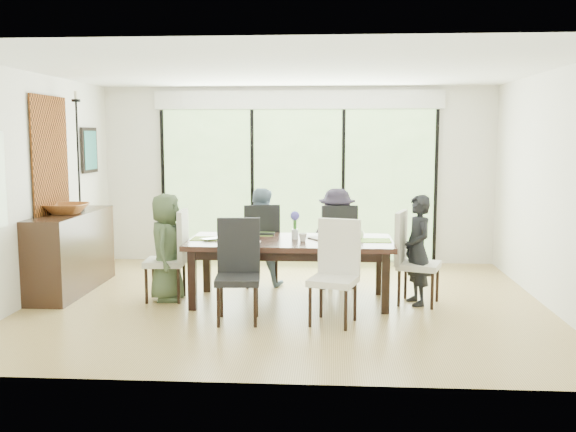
# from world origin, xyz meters

# --- Properties ---
(floor) EXTENTS (6.00, 5.00, 0.01)m
(floor) POSITION_xyz_m (0.00, 0.00, -0.01)
(floor) COLOR olive
(floor) RESTS_ON ground
(ceiling) EXTENTS (6.00, 5.00, 0.01)m
(ceiling) POSITION_xyz_m (0.00, 0.00, 2.71)
(ceiling) COLOR white
(ceiling) RESTS_ON wall_back
(wall_back) EXTENTS (6.00, 0.02, 2.70)m
(wall_back) POSITION_xyz_m (0.00, 2.51, 1.35)
(wall_back) COLOR silver
(wall_back) RESTS_ON floor
(wall_front) EXTENTS (6.00, 0.02, 2.70)m
(wall_front) POSITION_xyz_m (0.00, -2.51, 1.35)
(wall_front) COLOR silver
(wall_front) RESTS_ON floor
(wall_left) EXTENTS (0.02, 5.00, 2.70)m
(wall_left) POSITION_xyz_m (-3.01, 0.00, 1.35)
(wall_left) COLOR white
(wall_left) RESTS_ON floor
(wall_right) EXTENTS (0.02, 5.00, 2.70)m
(wall_right) POSITION_xyz_m (3.01, 0.00, 1.35)
(wall_right) COLOR silver
(wall_right) RESTS_ON floor
(glass_doors) EXTENTS (4.20, 0.02, 2.30)m
(glass_doors) POSITION_xyz_m (0.00, 2.47, 1.20)
(glass_doors) COLOR #598C3F
(glass_doors) RESTS_ON wall_back
(blinds_header) EXTENTS (4.40, 0.06, 0.28)m
(blinds_header) POSITION_xyz_m (0.00, 2.46, 2.50)
(blinds_header) COLOR white
(blinds_header) RESTS_ON wall_back
(mullion_a) EXTENTS (0.05, 0.04, 2.30)m
(mullion_a) POSITION_xyz_m (-2.10, 2.46, 1.20)
(mullion_a) COLOR black
(mullion_a) RESTS_ON wall_back
(mullion_b) EXTENTS (0.05, 0.04, 2.30)m
(mullion_b) POSITION_xyz_m (-0.70, 2.46, 1.20)
(mullion_b) COLOR black
(mullion_b) RESTS_ON wall_back
(mullion_c) EXTENTS (0.05, 0.04, 2.30)m
(mullion_c) POSITION_xyz_m (0.70, 2.46, 1.20)
(mullion_c) COLOR black
(mullion_c) RESTS_ON wall_back
(mullion_d) EXTENTS (0.05, 0.04, 2.30)m
(mullion_d) POSITION_xyz_m (2.10, 2.46, 1.20)
(mullion_d) COLOR black
(mullion_d) RESTS_ON wall_back
(deck) EXTENTS (6.00, 1.80, 0.10)m
(deck) POSITION_xyz_m (0.00, 3.40, -0.05)
(deck) COLOR brown
(deck) RESTS_ON ground
(rail_top) EXTENTS (6.00, 0.08, 0.06)m
(rail_top) POSITION_xyz_m (0.00, 4.20, 0.55)
(rail_top) COLOR #543424
(rail_top) RESTS_ON deck
(foliage_left) EXTENTS (3.20, 3.20, 3.20)m
(foliage_left) POSITION_xyz_m (-1.80, 5.20, 1.44)
(foliage_left) COLOR #14380F
(foliage_left) RESTS_ON ground
(foliage_mid) EXTENTS (4.00, 4.00, 4.00)m
(foliage_mid) POSITION_xyz_m (0.40, 5.80, 1.80)
(foliage_mid) COLOR #14380F
(foliage_mid) RESTS_ON ground
(foliage_right) EXTENTS (2.80, 2.80, 2.80)m
(foliage_right) POSITION_xyz_m (2.20, 5.00, 1.26)
(foliage_right) COLOR #14380F
(foliage_right) RESTS_ON ground
(foliage_far) EXTENTS (3.60, 3.60, 3.60)m
(foliage_far) POSITION_xyz_m (-0.60, 6.50, 1.62)
(foliage_far) COLOR #14380F
(foliage_far) RESTS_ON ground
(table_top) EXTENTS (2.39, 1.09, 0.06)m
(table_top) POSITION_xyz_m (0.04, 0.04, 0.72)
(table_top) COLOR black
(table_top) RESTS_ON floor
(table_apron) EXTENTS (2.19, 0.90, 0.10)m
(table_apron) POSITION_xyz_m (0.04, 0.04, 0.63)
(table_apron) COLOR black
(table_apron) RESTS_ON floor
(table_leg_fl) EXTENTS (0.09, 0.09, 0.69)m
(table_leg_fl) POSITION_xyz_m (-1.04, -0.39, 0.34)
(table_leg_fl) COLOR black
(table_leg_fl) RESTS_ON floor
(table_leg_fr) EXTENTS (0.09, 0.09, 0.69)m
(table_leg_fr) POSITION_xyz_m (1.12, -0.39, 0.34)
(table_leg_fr) COLOR black
(table_leg_fr) RESTS_ON floor
(table_leg_bl) EXTENTS (0.09, 0.09, 0.69)m
(table_leg_bl) POSITION_xyz_m (-1.04, 0.47, 0.34)
(table_leg_bl) COLOR black
(table_leg_bl) RESTS_ON floor
(table_leg_br) EXTENTS (0.09, 0.09, 0.69)m
(table_leg_br) POSITION_xyz_m (1.12, 0.47, 0.34)
(table_leg_br) COLOR black
(table_leg_br) RESTS_ON floor
(chair_left_end) EXTENTS (0.48, 0.48, 1.09)m
(chair_left_end) POSITION_xyz_m (-1.46, 0.04, 0.55)
(chair_left_end) COLOR beige
(chair_left_end) RESTS_ON floor
(chair_right_end) EXTENTS (0.58, 0.58, 1.09)m
(chair_right_end) POSITION_xyz_m (1.54, 0.04, 0.55)
(chair_right_end) COLOR silver
(chair_right_end) RESTS_ON floor
(chair_far_left) EXTENTS (0.55, 0.55, 1.09)m
(chair_far_left) POSITION_xyz_m (-0.41, 0.89, 0.55)
(chair_far_left) COLOR black
(chair_far_left) RESTS_ON floor
(chair_far_right) EXTENTS (0.52, 0.52, 1.09)m
(chair_far_right) POSITION_xyz_m (0.59, 0.89, 0.55)
(chair_far_right) COLOR black
(chair_far_right) RESTS_ON floor
(chair_near_left) EXTENTS (0.49, 0.49, 1.09)m
(chair_near_left) POSITION_xyz_m (-0.46, -0.83, 0.55)
(chair_near_left) COLOR black
(chair_near_left) RESTS_ON floor
(chair_near_right) EXTENTS (0.57, 0.57, 1.09)m
(chair_near_right) POSITION_xyz_m (0.54, -0.83, 0.55)
(chair_near_right) COLOR silver
(chair_near_right) RESTS_ON floor
(person_left_end) EXTENTS (0.38, 0.60, 1.28)m
(person_left_end) POSITION_xyz_m (-1.44, 0.04, 0.64)
(person_left_end) COLOR #405035
(person_left_end) RESTS_ON floor
(person_right_end) EXTENTS (0.51, 0.67, 1.28)m
(person_right_end) POSITION_xyz_m (1.52, 0.04, 0.64)
(person_right_end) COLOR black
(person_right_end) RESTS_ON floor
(person_far_left) EXTENTS (0.61, 0.39, 1.28)m
(person_far_left) POSITION_xyz_m (-0.41, 0.87, 0.64)
(person_far_left) COLOR #748FA8
(person_far_left) RESTS_ON floor
(person_far_right) EXTENTS (0.64, 0.45, 1.28)m
(person_far_right) POSITION_xyz_m (0.59, 0.87, 0.64)
(person_far_right) COLOR #231D2C
(person_far_right) RESTS_ON floor
(placemat_left) EXTENTS (0.44, 0.32, 0.01)m
(placemat_left) POSITION_xyz_m (-0.91, 0.04, 0.75)
(placemat_left) COLOR olive
(placemat_left) RESTS_ON table_top
(placemat_right) EXTENTS (0.44, 0.32, 0.01)m
(placemat_right) POSITION_xyz_m (0.99, 0.04, 0.75)
(placemat_right) COLOR #82BA42
(placemat_right) RESTS_ON table_top
(placemat_far_l) EXTENTS (0.44, 0.32, 0.01)m
(placemat_far_l) POSITION_xyz_m (-0.41, 0.44, 0.75)
(placemat_far_l) COLOR #86BF44
(placemat_far_l) RESTS_ON table_top
(placemat_far_r) EXTENTS (0.44, 0.32, 0.01)m
(placemat_far_r) POSITION_xyz_m (0.59, 0.44, 0.75)
(placemat_far_r) COLOR #90AF3E
(placemat_far_r) RESTS_ON table_top
(placemat_paper) EXTENTS (0.44, 0.32, 0.01)m
(placemat_paper) POSITION_xyz_m (-0.51, -0.26, 0.75)
(placemat_paper) COLOR white
(placemat_paper) RESTS_ON table_top
(tablet_far_l) EXTENTS (0.26, 0.18, 0.01)m
(tablet_far_l) POSITION_xyz_m (-0.31, 0.39, 0.76)
(tablet_far_l) COLOR black
(tablet_far_l) RESTS_ON table_top
(tablet_far_r) EXTENTS (0.24, 0.17, 0.01)m
(tablet_far_r) POSITION_xyz_m (0.54, 0.39, 0.76)
(tablet_far_r) COLOR black
(tablet_far_r) RESTS_ON table_top
(papers) EXTENTS (0.30, 0.22, 0.00)m
(papers) POSITION_xyz_m (0.74, -0.01, 0.75)
(papers) COLOR white
(papers) RESTS_ON table_top
(platter_base) EXTENTS (0.26, 0.26, 0.02)m
(platter_base) POSITION_xyz_m (-0.51, -0.26, 0.76)
(platter_base) COLOR white
(platter_base) RESTS_ON table_top
(platter_snacks) EXTENTS (0.20, 0.20, 0.01)m
(platter_snacks) POSITION_xyz_m (-0.51, -0.26, 0.78)
(platter_snacks) COLOR orange
(platter_snacks) RESTS_ON table_top
(vase) EXTENTS (0.08, 0.08, 0.12)m
(vase) POSITION_xyz_m (0.09, 0.09, 0.81)
(vase) COLOR silver
(vase) RESTS_ON table_top
(hyacinth_stems) EXTENTS (0.04, 0.04, 0.16)m
(hyacinth_stems) POSITION_xyz_m (0.09, 0.09, 0.92)
(hyacinth_stems) COLOR #337226
(hyacinth_stems) RESTS_ON table_top
(hyacinth_blooms) EXTENTS (0.11, 0.11, 0.11)m
(hyacinth_blooms) POSITION_xyz_m (0.09, 0.09, 1.02)
(hyacinth_blooms) COLOR #5952CE
(hyacinth_blooms) RESTS_ON table_top
(laptop) EXTENTS (0.38, 0.38, 0.03)m
(laptop) POSITION_xyz_m (-0.81, -0.06, 0.76)
(laptop) COLOR silver
(laptop) RESTS_ON table_top
(cup_a) EXTENTS (0.16, 0.16, 0.10)m
(cup_a) POSITION_xyz_m (-0.66, 0.19, 0.79)
(cup_a) COLOR white
(cup_a) RESTS_ON table_top
(cup_b) EXTENTS (0.13, 0.13, 0.09)m
(cup_b) POSITION_xyz_m (0.19, -0.06, 0.79)
(cup_b) COLOR white
(cup_b) RESTS_ON table_top
(cup_c) EXTENTS (0.13, 0.13, 0.10)m
(cup_c) POSITION_xyz_m (0.84, 0.14, 0.79)
(cup_c) COLOR white
(cup_c) RESTS_ON table_top
(book) EXTENTS (0.26, 0.28, 0.02)m
(book) POSITION_xyz_m (0.29, 0.09, 0.75)
(book) COLOR white
(book) RESTS_ON table_top
(sideboard) EXTENTS (0.50, 1.77, 1.00)m
(sideboard) POSITION_xyz_m (-2.76, 0.41, 0.50)
(sideboard) COLOR black
(sideboard) RESTS_ON floor
(bowl) EXTENTS (0.53, 0.53, 0.13)m
(bowl) POSITION_xyz_m (-2.76, 0.31, 1.06)
(bowl) COLOR brown
(bowl) RESTS_ON sideboard
(candlestick_base) EXTENTS (0.11, 0.11, 0.04)m
(candlestick_base) POSITION_xyz_m (-2.76, 0.76, 1.02)
(candlestick_base) COLOR black
(candlestick_base) RESTS_ON sideboard
(candlestick_shaft) EXTENTS (0.03, 0.03, 1.39)m
(candlestick_shaft) POSITION_xyz_m (-2.76, 0.76, 1.72)
(candlestick_shaft) COLOR black
(candlestick_shaft) RESTS_ON sideboard
(candlestick_pan) EXTENTS (0.11, 0.11, 0.03)m
(candlestick_pan) POSITION_xyz_m (-2.76, 0.76, 2.40)
(candlestick_pan) COLOR black
(candlestick_pan) RESTS_ON sideboard
(candle) EXTENTS (0.04, 0.04, 0.11)m
(candle) POSITION_xyz_m (-2.76, 0.76, 2.47)
(candle) COLOR silver
(candle) RESTS_ON sideboard
(tapestry) EXTENTS (0.02, 1.00, 1.50)m
(tapestry) POSITION_xyz_m (-2.97, 0.40, 1.70)
(tapestry) COLOR brown
(tapestry) RESTS_ON wall_left
(art_frame) EXTENTS (0.03, 0.55, 0.65)m
(art_frame) POSITION_xyz_m (-2.97, 1.70, 1.75)
(art_frame) COLOR black
(art_frame) RESTS_ON wall_left
(art_canvas) EXTENTS (0.01, 0.45, 0.55)m
(art_canvas) POSITION_xyz_m (-2.95, 1.70, 1.75)
(art_canvas) COLOR #1C5A5A
(art_canvas) RESTS_ON wall_left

